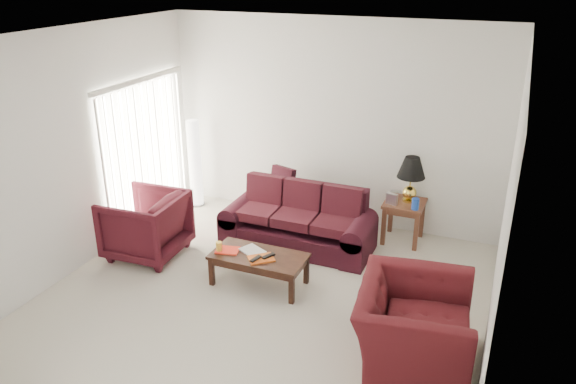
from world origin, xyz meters
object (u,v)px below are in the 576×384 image
at_px(sofa, 298,219).
at_px(floor_lamp, 195,163).
at_px(end_table, 403,221).
at_px(armchair_left, 146,225).
at_px(coffee_table, 259,269).
at_px(armchair_right, 414,325).

distance_m(sofa, floor_lamp, 2.17).
xyz_separation_m(end_table, armchair_left, (-3.09, -1.72, 0.14)).
bearing_deg(end_table, armchair_left, -150.94).
height_order(end_table, floor_lamp, floor_lamp).
bearing_deg(end_table, coffee_table, -127.10).
distance_m(sofa, armchair_right, 2.63).
bearing_deg(armchair_right, floor_lamp, 51.05).
height_order(armchair_left, coffee_table, armchair_left).
bearing_deg(coffee_table, armchair_left, 163.80).
bearing_deg(armchair_right, coffee_table, 64.04).
relative_size(sofa, coffee_table, 1.79).
distance_m(end_table, armchair_right, 2.60).
relative_size(sofa, armchair_right, 1.67).
relative_size(end_table, floor_lamp, 0.41).
relative_size(sofa, armchair_left, 2.15).
bearing_deg(armchair_left, coffee_table, 83.68).
height_order(floor_lamp, armchair_left, floor_lamp).
bearing_deg(coffee_table, floor_lamp, 124.79).
bearing_deg(sofa, armchair_right, -40.16).
bearing_deg(floor_lamp, armchair_left, -81.60).
height_order(sofa, floor_lamp, floor_lamp).
height_order(armchair_right, coffee_table, armchair_right).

